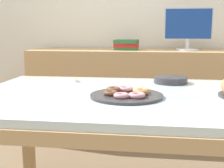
% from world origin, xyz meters
% --- Properties ---
extents(wall_back, '(8.00, 0.10, 2.60)m').
position_xyz_m(wall_back, '(0.00, 1.58, 1.30)').
color(wall_back, silver).
rests_on(wall_back, ground).
extents(dining_table, '(1.71, 1.09, 0.74)m').
position_xyz_m(dining_table, '(0.00, 0.00, 0.66)').
color(dining_table, silver).
rests_on(dining_table, ground).
extents(sideboard, '(2.09, 0.44, 0.88)m').
position_xyz_m(sideboard, '(0.00, 1.28, 0.44)').
color(sideboard, tan).
rests_on(sideboard, ground).
extents(computer_monitor, '(0.42, 0.20, 0.38)m').
position_xyz_m(computer_monitor, '(0.40, 1.28, 1.07)').
color(computer_monitor, silver).
rests_on(computer_monitor, sideboard).
extents(book_stack, '(0.23, 0.19, 0.09)m').
position_xyz_m(book_stack, '(-0.15, 1.28, 0.93)').
color(book_stack, '#2D6638').
rests_on(book_stack, sideboard).
extents(pastry_platter, '(0.37, 0.37, 0.04)m').
position_xyz_m(pastry_platter, '(-0.02, -0.07, 0.75)').
color(pastry_platter, '#333338').
rests_on(pastry_platter, dining_table).
extents(plate_stack, '(0.21, 0.21, 0.04)m').
position_xyz_m(plate_stack, '(0.22, 0.37, 0.76)').
color(plate_stack, '#333338').
rests_on(plate_stack, dining_table).
extents(tealight_left_edge, '(0.04, 0.04, 0.04)m').
position_xyz_m(tealight_left_edge, '(-0.38, 0.32, 0.75)').
color(tealight_left_edge, silver).
rests_on(tealight_left_edge, dining_table).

